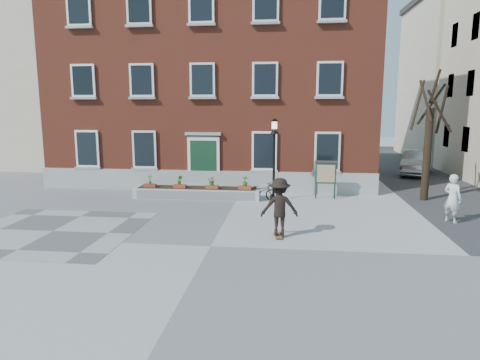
# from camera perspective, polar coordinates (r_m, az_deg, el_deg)

# --- Properties ---
(ground) EXTENTS (100.00, 100.00, 0.00)m
(ground) POSITION_cam_1_polar(r_m,az_deg,el_deg) (14.06, -3.94, -8.80)
(ground) COLOR #9E9EA1
(ground) RESTS_ON ground
(checker_patch) EXTENTS (6.00, 6.00, 0.01)m
(checker_patch) POSITION_cam_1_polar(r_m,az_deg,el_deg) (17.04, -23.67, -6.26)
(checker_patch) COLOR #515153
(checker_patch) RESTS_ON ground
(distant_building) EXTENTS (10.00, 12.00, 13.00)m
(distant_building) POSITION_cam_1_polar(r_m,az_deg,el_deg) (38.96, -25.73, 11.89)
(distant_building) COLOR beige
(distant_building) RESTS_ON ground
(bicycle) EXTENTS (1.81, 1.06, 0.90)m
(bicycle) POSITION_cam_1_polar(r_m,az_deg,el_deg) (20.60, 2.74, -1.46)
(bicycle) COLOR black
(bicycle) RESTS_ON ground
(parked_car) EXTENTS (3.21, 5.13, 1.60)m
(parked_car) POSITION_cam_1_polar(r_m,az_deg,el_deg) (30.53, 22.50, 2.18)
(parked_car) COLOR #B6B8BB
(parked_car) RESTS_ON ground
(bystander) EXTENTS (0.80, 0.83, 1.92)m
(bystander) POSITION_cam_1_polar(r_m,az_deg,el_deg) (18.48, 26.47, -2.21)
(bystander) COLOR silver
(bystander) RESTS_ON ground
(brick_building) EXTENTS (18.40, 10.85, 12.60)m
(brick_building) POSITION_cam_1_polar(r_m,az_deg,el_deg) (27.49, -2.88, 13.64)
(brick_building) COLOR brown
(brick_building) RESTS_ON ground
(planter_assembly) EXTENTS (6.20, 1.12, 1.15)m
(planter_assembly) POSITION_cam_1_polar(r_m,az_deg,el_deg) (21.17, -5.72, -1.58)
(planter_assembly) COLOR silver
(planter_assembly) RESTS_ON ground
(bare_tree) EXTENTS (1.83, 1.83, 6.16)m
(bare_tree) POSITION_cam_1_polar(r_m,az_deg,el_deg) (22.15, 23.80, 4.63)
(bare_tree) COLOR black
(bare_tree) RESTS_ON ground
(lamp_post) EXTENTS (0.40, 0.40, 3.93)m
(lamp_post) POSITION_cam_1_polar(r_m,az_deg,el_deg) (20.21, 4.57, 4.30)
(lamp_post) COLOR black
(lamp_post) RESTS_ON ground
(notice_board) EXTENTS (1.10, 0.16, 1.87)m
(notice_board) POSITION_cam_1_polar(r_m,az_deg,el_deg) (21.15, 11.37, 0.90)
(notice_board) COLOR #1B3624
(notice_board) RESTS_ON ground
(skateboarder) EXTENTS (1.37, 0.90, 2.07)m
(skateboarder) POSITION_cam_1_polar(r_m,az_deg,el_deg) (14.76, 5.28, -3.59)
(skateboarder) COLOR brown
(skateboarder) RESTS_ON ground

